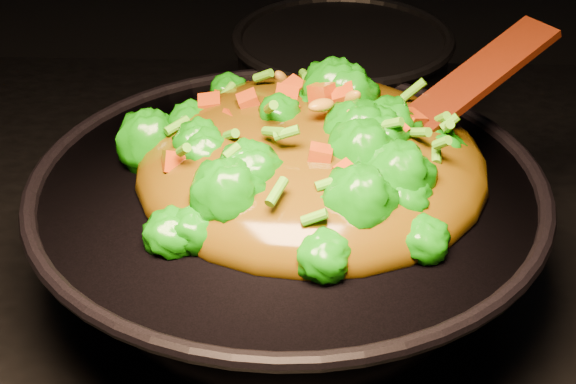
# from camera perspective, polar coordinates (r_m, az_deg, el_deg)

# --- Properties ---
(wok) EXTENTS (0.55, 0.55, 0.13)m
(wok) POSITION_cam_1_polar(r_m,az_deg,el_deg) (0.83, -0.02, -3.21)
(wok) COLOR black
(wok) RESTS_ON stovetop
(stir_fry) EXTENTS (0.42, 0.42, 0.11)m
(stir_fry) POSITION_cam_1_polar(r_m,az_deg,el_deg) (0.78, 1.58, 4.75)
(stir_fry) COLOR #137D08
(stir_fry) RESTS_ON wok
(spatula) EXTENTS (0.25, 0.19, 0.12)m
(spatula) POSITION_cam_1_polar(r_m,az_deg,el_deg) (0.81, 9.10, 4.98)
(spatula) COLOR #331204
(spatula) RESTS_ON wok
(back_pot) EXTENTS (0.25, 0.25, 0.14)m
(back_pot) POSITION_cam_1_polar(r_m,az_deg,el_deg) (1.09, 3.44, 6.74)
(back_pot) COLOR black
(back_pot) RESTS_ON stovetop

